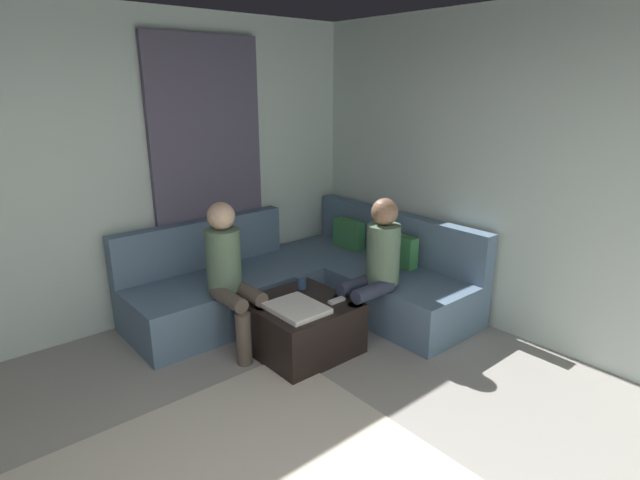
% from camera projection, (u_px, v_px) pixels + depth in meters
% --- Properties ---
extents(wall_back, '(6.00, 0.12, 2.70)m').
position_uv_depth(wall_back, '(605.00, 190.00, 3.61)').
color(wall_back, silver).
rests_on(wall_back, ground_plane).
extents(wall_left, '(0.12, 6.00, 2.70)m').
position_uv_depth(wall_left, '(53.00, 181.00, 3.93)').
color(wall_left, silver).
rests_on(wall_left, ground_plane).
extents(curtain_panel, '(0.06, 1.10, 2.50)m').
position_uv_depth(curtain_panel, '(209.00, 177.00, 4.69)').
color(curtain_panel, '#595166').
rests_on(curtain_panel, ground_plane).
extents(sectional_couch, '(2.10, 2.55, 0.87)m').
position_uv_depth(sectional_couch, '(309.00, 281.00, 4.79)').
color(sectional_couch, slate).
rests_on(sectional_couch, ground_plane).
extents(ottoman, '(0.76, 0.76, 0.42)m').
position_uv_depth(ottoman, '(301.00, 326.00, 4.06)').
color(ottoman, black).
rests_on(ottoman, ground_plane).
extents(folded_blanket, '(0.44, 0.36, 0.04)m').
position_uv_depth(folded_blanket, '(297.00, 308.00, 3.84)').
color(folded_blanket, white).
rests_on(folded_blanket, ottoman).
extents(coffee_mug, '(0.08, 0.08, 0.10)m').
position_uv_depth(coffee_mug, '(301.00, 283.00, 4.25)').
color(coffee_mug, '#334C72').
rests_on(coffee_mug, ottoman).
extents(game_remote, '(0.05, 0.15, 0.02)m').
position_uv_depth(game_remote, '(337.00, 301.00, 4.00)').
color(game_remote, white).
rests_on(game_remote, ottoman).
extents(person_on_couch_back, '(0.30, 0.60, 1.20)m').
position_uv_depth(person_on_couch_back, '(375.00, 265.00, 4.14)').
color(person_on_couch_back, '#2D3347').
rests_on(person_on_couch_back, ground_plane).
extents(person_on_couch_side, '(0.60, 0.30, 1.20)m').
position_uv_depth(person_on_couch_side, '(230.00, 271.00, 4.00)').
color(person_on_couch_side, brown).
rests_on(person_on_couch_side, ground_plane).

